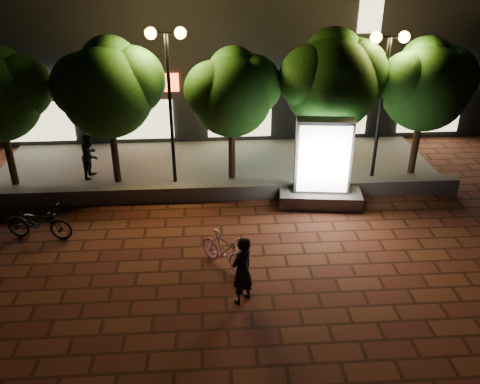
{
  "coord_description": "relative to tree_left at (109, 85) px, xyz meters",
  "views": [
    {
      "loc": [
        -0.3,
        -10.57,
        7.62
      ],
      "look_at": [
        0.52,
        1.5,
        1.47
      ],
      "focal_mm": 37.25,
      "sensor_mm": 36.0,
      "label": 1
    }
  ],
  "objects": [
    {
      "name": "rider",
      "position": [
        3.83,
        -6.73,
        -2.58
      ],
      "size": [
        0.75,
        0.74,
        1.74
      ],
      "primitive_type": "imported",
      "rotation": [
        0.0,
        0.0,
        3.9
      ],
      "color": "black",
      "rests_on": "ground"
    },
    {
      "name": "street_lamp_left",
      "position": [
        1.95,
        -0.26,
        0.58
      ],
      "size": [
        1.26,
        0.36,
        5.18
      ],
      "color": "black",
      "rests_on": "sidewalk"
    },
    {
      "name": "scooter_pink",
      "position": [
        3.46,
        -5.36,
        -2.94
      ],
      "size": [
        1.45,
        1.59,
        1.01
      ],
      "primitive_type": "imported",
      "rotation": [
        0.0,
        0.0,
        0.7
      ],
      "color": "#DF93BD",
      "rests_on": "ground"
    },
    {
      "name": "retaining_wall",
      "position": [
        3.45,
        -1.46,
        -3.19
      ],
      "size": [
        16.0,
        0.45,
        0.5
      ],
      "primitive_type": "cube",
      "color": "#625F5B",
      "rests_on": "ground"
    },
    {
      "name": "ground",
      "position": [
        3.45,
        -5.46,
        -3.44
      ],
      "size": [
        80.0,
        80.0,
        0.0
      ],
      "primitive_type": "plane",
      "color": "#572B1B",
      "rests_on": "ground"
    },
    {
      "name": "tree_far_right",
      "position": [
        10.5,
        -0.0,
        -0.08
      ],
      "size": [
        3.48,
        2.9,
        4.76
      ],
      "color": "black",
      "rests_on": "sidewalk"
    },
    {
      "name": "street_lamp_right",
      "position": [
        8.95,
        -0.26,
        0.45
      ],
      "size": [
        1.26,
        0.36,
        4.98
      ],
      "color": "black",
      "rests_on": "sidewalk"
    },
    {
      "name": "pedestrian",
      "position": [
        -1.0,
        0.37,
        -2.57
      ],
      "size": [
        0.74,
        0.88,
        1.6
      ],
      "primitive_type": "imported",
      "rotation": [
        0.0,
        0.0,
        1.38
      ],
      "color": "black",
      "rests_on": "sidewalk"
    },
    {
      "name": "ad_kiosk",
      "position": [
        6.68,
        -1.96,
        -2.31
      ],
      "size": [
        2.73,
        1.6,
        2.81
      ],
      "color": "#625F5B",
      "rests_on": "ground"
    },
    {
      "name": "tree_mid",
      "position": [
        4.0,
        -0.0,
        -0.23
      ],
      "size": [
        3.24,
        2.7,
        4.5
      ],
      "color": "black",
      "rests_on": "sidewalk"
    },
    {
      "name": "tree_right",
      "position": [
        7.3,
        0.0,
        0.12
      ],
      "size": [
        3.72,
        3.1,
        5.07
      ],
      "color": "black",
      "rests_on": "sidewalk"
    },
    {
      "name": "sidewalk",
      "position": [
        3.45,
        1.04,
        -3.4
      ],
      "size": [
        16.0,
        5.0,
        0.08
      ],
      "primitive_type": "cube",
      "color": "#625F5B",
      "rests_on": "ground"
    },
    {
      "name": "scooter_parked",
      "position": [
        -1.69,
        -3.58,
        -2.94
      ],
      "size": [
        2.02,
        1.02,
        1.01
      ],
      "primitive_type": "imported",
      "rotation": [
        0.0,
        0.0,
        1.38
      ],
      "color": "black",
      "rests_on": "ground"
    },
    {
      "name": "building_block",
      "position": [
        3.44,
        7.53,
        1.55
      ],
      "size": [
        28.0,
        8.12,
        11.3
      ],
      "color": "black",
      "rests_on": "ground"
    },
    {
      "name": "tree_left",
      "position": [
        0.0,
        0.0,
        0.0
      ],
      "size": [
        3.6,
        3.0,
        4.89
      ],
      "color": "black",
      "rests_on": "sidewalk"
    }
  ]
}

